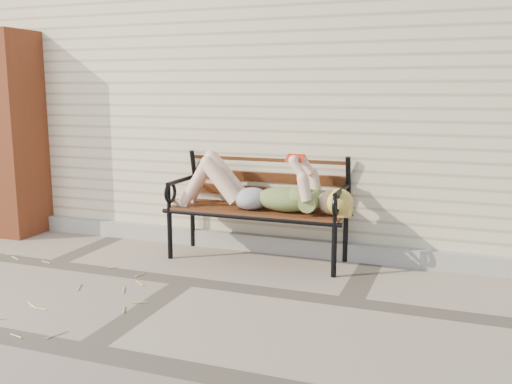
% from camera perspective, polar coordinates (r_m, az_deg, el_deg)
% --- Properties ---
extents(ground, '(80.00, 80.00, 0.00)m').
position_cam_1_polar(ground, '(4.42, -6.99, -8.85)').
color(ground, gray).
rests_on(ground, ground).
extents(house_wall, '(8.00, 4.00, 3.00)m').
position_cam_1_polar(house_wall, '(6.98, 4.25, 10.70)').
color(house_wall, beige).
rests_on(house_wall, ground).
extents(foundation_strip, '(8.00, 0.10, 0.15)m').
position_cam_1_polar(foundation_strip, '(5.24, -2.14, -4.87)').
color(foundation_strip, '#9F9B90').
rests_on(foundation_strip, ground).
extents(brick_pillar, '(0.50, 0.50, 2.00)m').
position_cam_1_polar(brick_pillar, '(6.16, -23.33, 5.31)').
color(brick_pillar, '#A44825').
rests_on(brick_pillar, ground).
extents(garden_bench, '(1.63, 0.65, 1.05)m').
position_cam_1_polar(garden_bench, '(4.87, 0.50, 0.19)').
color(garden_bench, black).
rests_on(garden_bench, ground).
extents(reading_woman, '(1.53, 0.35, 0.48)m').
position_cam_1_polar(reading_woman, '(4.74, 0.12, 0.35)').
color(reading_woman, '#093743').
rests_on(reading_woman, ground).
extents(straw_scatter, '(2.89, 1.66, 0.01)m').
position_cam_1_polar(straw_scatter, '(4.92, -23.64, -7.60)').
color(straw_scatter, '#E9C571').
rests_on(straw_scatter, ground).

